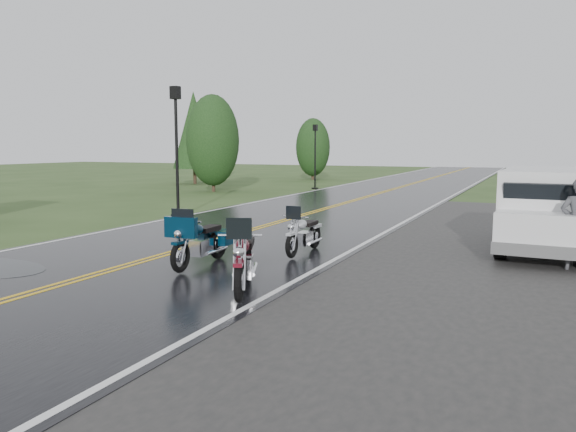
{
  "coord_description": "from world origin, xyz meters",
  "views": [
    {
      "loc": [
        7.93,
        -9.26,
        2.55
      ],
      "look_at": [
        2.8,
        2.0,
        1.0
      ],
      "focal_mm": 35.0,
      "sensor_mm": 36.0,
      "label": 1
    }
  ],
  "objects": [
    {
      "name": "motorcycle_teal",
      "position": [
        1.49,
        -0.26,
        0.64
      ],
      "size": [
        0.91,
        2.19,
        1.27
      ],
      "primitive_type": null,
      "rotation": [
        0.0,
        0.0,
        0.06
      ],
      "color": "#042033",
      "rests_on": "ground"
    },
    {
      "name": "motorcycle_silver",
      "position": [
        2.9,
        1.97,
        0.57
      ],
      "size": [
        0.73,
        1.95,
        1.15
      ],
      "primitive_type": null,
      "rotation": [
        0.0,
        0.0,
        0.01
      ],
      "color": "#ADAFB5",
      "rests_on": "ground"
    },
    {
      "name": "van_white",
      "position": [
        7.14,
        3.95,
        1.02
      ],
      "size": [
        2.14,
        5.25,
        2.03
      ],
      "primitive_type": null,
      "rotation": [
        0.0,
        0.0,
        -0.04
      ],
      "color": "silver",
      "rests_on": "ground"
    },
    {
      "name": "pine_left_far",
      "position": [
        -13.44,
        22.53,
        3.0
      ],
      "size": [
        2.88,
        2.88,
        5.99
      ],
      "primitive_type": null,
      "color": "#1E3D19",
      "rests_on": "ground"
    },
    {
      "name": "ground",
      "position": [
        0.0,
        0.0,
        0.0
      ],
      "size": [
        120.0,
        120.0,
        0.0
      ],
      "primitive_type": "plane",
      "color": "#2D471E",
      "rests_on": "ground"
    },
    {
      "name": "tree_left_far",
      "position": [
        -7.94,
        30.11,
        1.97
      ],
      "size": [
        2.56,
        2.56,
        3.94
      ],
      "primitive_type": null,
      "color": "#1E3D19",
      "rests_on": "ground"
    },
    {
      "name": "tree_left_mid",
      "position": [
        -8.89,
        17.59,
        2.3
      ],
      "size": [
        2.95,
        2.95,
        4.6
      ],
      "primitive_type": null,
      "color": "#1E3D19",
      "rests_on": "ground"
    },
    {
      "name": "road",
      "position": [
        0.0,
        10.0,
        0.02
      ],
      "size": [
        8.0,
        100.0,
        0.04
      ],
      "primitive_type": "cube",
      "color": "black",
      "rests_on": "ground"
    },
    {
      "name": "lamp_post_near_left",
      "position": [
        -3.96,
        7.32,
        2.34
      ],
      "size": [
        0.4,
        0.4,
        4.68
      ],
      "primitive_type": null,
      "color": "black",
      "rests_on": "ground"
    },
    {
      "name": "lamp_post_far_left",
      "position": [
        -4.38,
        21.64,
        1.92
      ],
      "size": [
        0.33,
        0.33,
        3.83
      ],
      "primitive_type": null,
      "color": "black",
      "rests_on": "ground"
    },
    {
      "name": "motorcycle_red",
      "position": [
        3.59,
        -1.63,
        0.67
      ],
      "size": [
        1.68,
        2.4,
        1.33
      ],
      "primitive_type": null,
      "rotation": [
        0.0,
        0.0,
        0.42
      ],
      "color": "#4F0914",
      "rests_on": "ground"
    }
  ]
}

